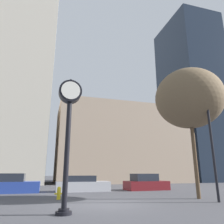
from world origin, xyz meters
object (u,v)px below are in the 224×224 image
(fire_hydrant_near, at_px, (59,193))
(street_lamp_right, at_px, (206,131))
(car_silver, at_px, (82,185))
(car_blue, at_px, (10,185))
(car_maroon, at_px, (146,183))
(street_clock, at_px, (69,117))
(bare_tree, at_px, (189,99))

(fire_hydrant_near, relative_size, street_lamp_right, 0.13)
(car_silver, bearing_deg, car_blue, 179.92)
(car_blue, bearing_deg, car_maroon, -1.18)
(street_clock, height_order, fire_hydrant_near, street_clock)
(car_silver, relative_size, street_lamp_right, 0.78)
(car_silver, xyz_separation_m, street_lamp_right, (5.84, -8.48, 3.30))
(street_clock, bearing_deg, car_maroon, 51.54)
(car_blue, height_order, car_silver, car_blue)
(car_silver, xyz_separation_m, car_maroon, (5.73, -0.10, 0.05))
(car_blue, distance_m, car_maroon, 11.34)
(street_clock, xyz_separation_m, bare_tree, (8.15, 2.95, 2.59))
(street_lamp_right, bearing_deg, street_clock, -168.25)
(bare_tree, bearing_deg, street_lamp_right, -91.81)
(car_blue, xyz_separation_m, fire_hydrant_near, (3.42, -5.37, -0.24))
(car_blue, xyz_separation_m, bare_tree, (11.48, -7.34, 5.70))
(car_maroon, xyz_separation_m, street_lamp_right, (0.11, -8.38, 3.25))
(car_silver, height_order, fire_hydrant_near, car_silver)
(street_lamp_right, distance_m, bare_tree, 2.77)
(car_maroon, distance_m, bare_tree, 9.13)
(street_clock, distance_m, car_blue, 11.26)
(car_blue, relative_size, street_lamp_right, 0.77)
(car_blue, relative_size, car_silver, 0.98)
(car_blue, height_order, street_lamp_right, street_lamp_right)
(street_clock, xyz_separation_m, street_lamp_right, (8.11, 1.69, 0.13))
(car_silver, relative_size, fire_hydrant_near, 6.17)
(car_maroon, xyz_separation_m, bare_tree, (0.15, -7.11, 5.72))
(street_clock, relative_size, bare_tree, 0.65)
(car_maroon, distance_m, street_lamp_right, 8.99)
(street_clock, height_order, car_blue, street_clock)
(street_lamp_right, bearing_deg, bare_tree, 88.19)
(car_silver, height_order, car_maroon, car_maroon)
(car_silver, distance_m, car_maroon, 5.73)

